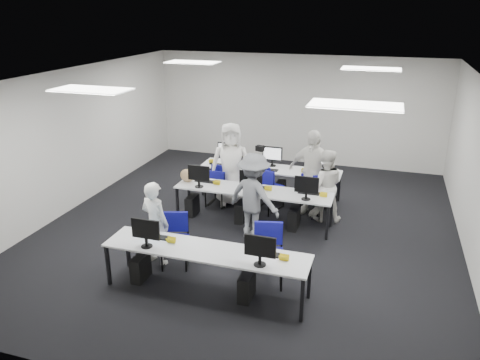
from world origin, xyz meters
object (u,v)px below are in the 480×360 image
(student_1, at_px, (325,185))
(student_3, at_px, (311,172))
(photographer, at_px, (254,196))
(chair_6, at_px, (270,195))
(student_0, at_px, (155,223))
(chair_7, at_px, (320,202))
(chair_1, at_px, (268,265))
(chair_3, at_px, (259,199))
(chair_0, at_px, (176,249))
(student_2, at_px, (231,164))
(desk_front, at_px, (206,253))
(desk_mid, at_px, (253,192))
(chair_2, at_px, (217,193))
(chair_4, at_px, (310,205))
(chair_5, at_px, (220,193))

(student_1, xyz_separation_m, student_3, (-0.33, 0.27, 0.16))
(photographer, bearing_deg, chair_6, -68.29)
(student_0, bearing_deg, chair_7, -115.51)
(student_0, xyz_separation_m, student_3, (2.17, 2.89, 0.17))
(chair_7, bearing_deg, photographer, -149.43)
(chair_1, distance_m, photographer, 1.69)
(chair_3, distance_m, student_1, 1.46)
(chair_6, height_order, student_1, student_1)
(student_0, relative_size, student_1, 0.98)
(chair_0, height_order, student_2, student_2)
(chair_6, relative_size, photographer, 0.55)
(desk_front, height_order, chair_1, chair_1)
(chair_6, distance_m, student_3, 1.08)
(desk_mid, xyz_separation_m, student_0, (-1.15, -2.02, 0.06))
(student_0, relative_size, student_3, 0.81)
(chair_2, height_order, chair_6, chair_6)
(chair_4, distance_m, chair_6, 0.95)
(desk_front, bearing_deg, chair_4, 71.72)
(chair_2, height_order, chair_3, chair_3)
(photographer, bearing_deg, desk_mid, -53.15)
(desk_front, relative_size, chair_7, 3.30)
(chair_0, distance_m, chair_4, 3.23)
(chair_2, relative_size, chair_5, 1.05)
(student_2, xyz_separation_m, student_3, (1.78, 0.04, -0.01))
(chair_1, bearing_deg, desk_front, -161.11)
(photographer, bearing_deg, chair_7, -107.33)
(student_1, xyz_separation_m, student_2, (-2.11, 0.23, 0.17))
(chair_0, distance_m, chair_7, 3.47)
(chair_1, xyz_separation_m, chair_3, (-0.86, 2.62, -0.01))
(chair_2, height_order, chair_5, chair_2)
(chair_2, relative_size, student_1, 0.57)
(desk_mid, distance_m, chair_3, 0.69)
(chair_7, distance_m, student_0, 3.72)
(chair_2, relative_size, student_3, 0.47)
(chair_2, relative_size, student_0, 0.58)
(chair_4, height_order, student_0, student_0)
(photographer, bearing_deg, student_3, -99.78)
(chair_2, bearing_deg, chair_1, -54.01)
(chair_3, relative_size, photographer, 0.56)
(chair_4, bearing_deg, chair_6, 156.49)
(chair_7, bearing_deg, desk_mid, -169.48)
(chair_6, xyz_separation_m, student_2, (-0.89, -0.02, 0.63))
(chair_1, relative_size, student_2, 0.52)
(desk_front, distance_m, student_3, 3.62)
(chair_3, distance_m, chair_5, 0.99)
(student_2, height_order, photographer, student_2)
(chair_5, relative_size, chair_7, 0.85)
(chair_5, distance_m, student_2, 0.72)
(desk_front, relative_size, student_2, 1.72)
(chair_7, bearing_deg, chair_3, 168.14)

